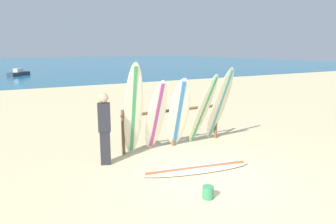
# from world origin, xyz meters

# --- Properties ---
(ground_plane) EXTENTS (120.00, 120.00, 0.00)m
(ground_plane) POSITION_xyz_m (0.00, 0.00, 0.00)
(ground_plane) COLOR beige
(ocean_water) EXTENTS (120.00, 80.00, 0.01)m
(ocean_water) POSITION_xyz_m (0.00, 58.00, 0.00)
(ocean_water) COLOR #196B93
(ocean_water) RESTS_ON ground
(surfboard_rack) EXTENTS (3.07, 0.09, 1.15)m
(surfboard_rack) POSITION_xyz_m (0.49, 2.39, 0.75)
(surfboard_rack) COLOR brown
(surfboard_rack) RESTS_ON ground
(surfboard_leaning_far_left) EXTENTS (0.54, 0.70, 2.38)m
(surfboard_leaning_far_left) POSITION_xyz_m (-0.85, 2.06, 1.19)
(surfboard_leaning_far_left) COLOR beige
(surfboard_leaning_far_left) RESTS_ON ground
(surfboard_leaning_left) EXTENTS (0.53, 0.82, 1.93)m
(surfboard_leaning_left) POSITION_xyz_m (-0.19, 2.12, 0.97)
(surfboard_leaning_left) COLOR white
(surfboard_leaning_left) RESTS_ON ground
(surfboard_leaning_center_left) EXTENTS (0.72, 0.94, 1.97)m
(surfboard_leaning_center_left) POSITION_xyz_m (0.45, 2.06, 0.98)
(surfboard_leaning_center_left) COLOR silver
(surfboard_leaning_center_left) RESTS_ON ground
(surfboard_leaning_center) EXTENTS (0.65, 1.06, 2.04)m
(surfboard_leaning_center) POSITION_xyz_m (1.20, 2.00, 1.02)
(surfboard_leaning_center) COLOR beige
(surfboard_leaning_center) RESTS_ON ground
(surfboard_leaning_center_right) EXTENTS (0.68, 0.96, 2.19)m
(surfboard_leaning_center_right) POSITION_xyz_m (1.87, 2.11, 1.09)
(surfboard_leaning_center_right) COLOR beige
(surfboard_leaning_center_right) RESTS_ON ground
(surfboard_lying_on_sand) EXTENTS (2.62, 1.06, 0.08)m
(surfboard_lying_on_sand) POSITION_xyz_m (0.00, 0.56, 0.04)
(surfboard_lying_on_sand) COLOR silver
(surfboard_lying_on_sand) RESTS_ON ground
(beachgoer_standing) EXTENTS (0.32, 0.27, 1.69)m
(beachgoer_standing) POSITION_xyz_m (-1.63, 1.94, 0.93)
(beachgoer_standing) COLOR #26262D
(beachgoer_standing) RESTS_ON ground
(small_boat_offshore) EXTENTS (2.30, 2.48, 0.71)m
(small_boat_offshore) POSITION_xyz_m (-1.07, 29.97, 0.26)
(small_boat_offshore) COLOR #333842
(small_boat_offshore) RESTS_ON ocean_water
(sand_bucket) EXTENTS (0.21, 0.21, 0.23)m
(sand_bucket) POSITION_xyz_m (-0.60, -0.63, 0.12)
(sand_bucket) COLOR #388C59
(sand_bucket) RESTS_ON ground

